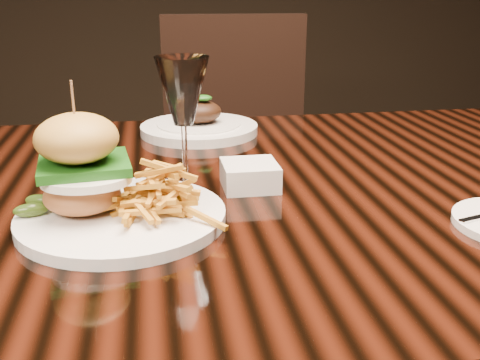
{
  "coord_description": "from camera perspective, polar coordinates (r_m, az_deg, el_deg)",
  "views": [
    {
      "loc": [
        -0.12,
        -0.8,
        1.04
      ],
      "look_at": [
        -0.02,
        -0.15,
        0.81
      ],
      "focal_mm": 42.0,
      "sensor_mm": 36.0,
      "label": 1
    }
  ],
  "objects": [
    {
      "name": "dining_table",
      "position": [
        0.89,
        -0.47,
        -5.1
      ],
      "size": [
        1.6,
        0.9,
        0.75
      ],
      "color": "black",
      "rests_on": "ground"
    },
    {
      "name": "wine_glass",
      "position": [
        0.77,
        -5.83,
        8.5
      ],
      "size": [
        0.07,
        0.07,
        0.2
      ],
      "color": "white",
      "rests_on": "dining_table"
    },
    {
      "name": "ramekin",
      "position": [
        0.84,
        1.0,
        0.48
      ],
      "size": [
        0.1,
        0.1,
        0.04
      ],
      "primitive_type": "cube",
      "rotation": [
        0.0,
        0.0,
        0.26
      ],
      "color": "white",
      "rests_on": "dining_table"
    },
    {
      "name": "chair_far",
      "position": [
        1.78,
        -0.21,
        2.98
      ],
      "size": [
        0.48,
        0.48,
        0.95
      ],
      "rotation": [
        0.0,
        0.0,
        -0.04
      ],
      "color": "black",
      "rests_on": "ground"
    },
    {
      "name": "burger_plate",
      "position": [
        0.72,
        -12.52,
        -0.78
      ],
      "size": [
        0.27,
        0.26,
        0.18
      ],
      "rotation": [
        0.0,
        0.0,
        -0.09
      ],
      "color": "white",
      "rests_on": "dining_table"
    },
    {
      "name": "far_dish",
      "position": [
        1.15,
        -4.17,
        5.52
      ],
      "size": [
        0.24,
        0.24,
        0.08
      ],
      "rotation": [
        0.0,
        0.0,
        -0.02
      ],
      "color": "white",
      "rests_on": "dining_table"
    }
  ]
}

